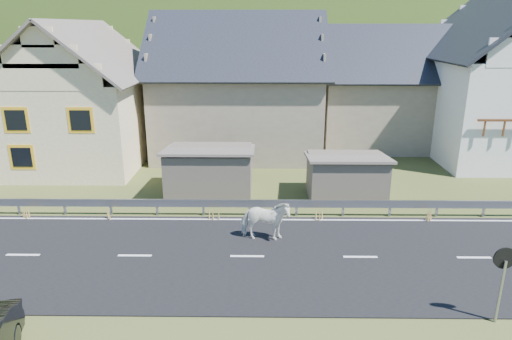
{
  "coord_description": "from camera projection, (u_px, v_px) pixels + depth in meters",
  "views": [
    {
      "loc": [
        0.49,
        -14.45,
        7.85
      ],
      "look_at": [
        0.26,
        3.82,
        2.04
      ],
      "focal_mm": 32.0,
      "sensor_mm": 36.0,
      "label": 1
    }
  ],
  "objects": [
    {
      "name": "road",
      "position": [
        247.0,
        257.0,
        16.15
      ],
      "size": [
        60.0,
        7.0,
        0.04
      ],
      "primitive_type": "cube",
      "color": "black",
      "rests_on": "ground"
    },
    {
      "name": "horse",
      "position": [
        265.0,
        220.0,
        17.15
      ],
      "size": [
        1.01,
        1.95,
        1.6
      ],
      "primitive_type": "imported",
      "rotation": [
        0.0,
        0.0,
        1.49
      ],
      "color": "white",
      "rests_on": "road"
    },
    {
      "name": "house_cream",
      "position": [
        81.0,
        88.0,
        26.39
      ],
      "size": [
        7.8,
        9.8,
        8.3
      ],
      "color": "#FFEAB4",
      "rests_on": "ground"
    },
    {
      "name": "shed_right",
      "position": [
        346.0,
        177.0,
        21.51
      ],
      "size": [
        3.8,
        2.9,
        2.2
      ],
      "primitive_type": "cube",
      "color": "#63594C",
      "rests_on": "ground"
    },
    {
      "name": "house_white",
      "position": [
        499.0,
        73.0,
        27.78
      ],
      "size": [
        8.8,
        10.8,
        9.7
      ],
      "color": "white",
      "rests_on": "ground"
    },
    {
      "name": "lane_markings",
      "position": [
        247.0,
        256.0,
        16.14
      ],
      "size": [
        60.0,
        6.6,
        0.01
      ],
      "primitive_type": "cube",
      "color": "silver",
      "rests_on": "road"
    },
    {
      "name": "house_stone_a",
      "position": [
        238.0,
        78.0,
        29.05
      ],
      "size": [
        10.8,
        9.8,
        8.9
      ],
      "color": "gray",
      "rests_on": "ground"
    },
    {
      "name": "traffic_mirror",
      "position": [
        503.0,
        268.0,
        12.2
      ],
      "size": [
        0.62,
        0.17,
        2.25
      ],
      "rotation": [
        0.0,
        0.0,
        0.01
      ],
      "color": "#93969B",
      "rests_on": "ground"
    },
    {
      "name": "mountain",
      "position": [
        272.0,
        94.0,
        193.68
      ],
      "size": [
        440.0,
        280.0,
        260.0
      ],
      "primitive_type": "ellipsoid",
      "color": "#203A11",
      "rests_on": "ground"
    },
    {
      "name": "shed_left",
      "position": [
        210.0,
        172.0,
        22.04
      ],
      "size": [
        4.3,
        3.3,
        2.4
      ],
      "primitive_type": "cube",
      "color": "#63594C",
      "rests_on": "ground"
    },
    {
      "name": "ground",
      "position": [
        247.0,
        257.0,
        16.15
      ],
      "size": [
        160.0,
        160.0,
        0.0
      ],
      "primitive_type": "plane",
      "color": "#333E17",
      "rests_on": "ground"
    },
    {
      "name": "guardrail",
      "position": [
        250.0,
        204.0,
        19.49
      ],
      "size": [
        28.1,
        0.09,
        0.75
      ],
      "color": "#93969B",
      "rests_on": "ground"
    },
    {
      "name": "conifer_patch",
      "position": [
        51.0,
        33.0,
        119.81
      ],
      "size": [
        76.0,
        50.0,
        28.0
      ],
      "primitive_type": "ellipsoid",
      "color": "black",
      "rests_on": "ground"
    },
    {
      "name": "house_stone_b",
      "position": [
        387.0,
        81.0,
        30.96
      ],
      "size": [
        9.8,
        8.8,
        8.1
      ],
      "color": "gray",
      "rests_on": "ground"
    }
  ]
}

